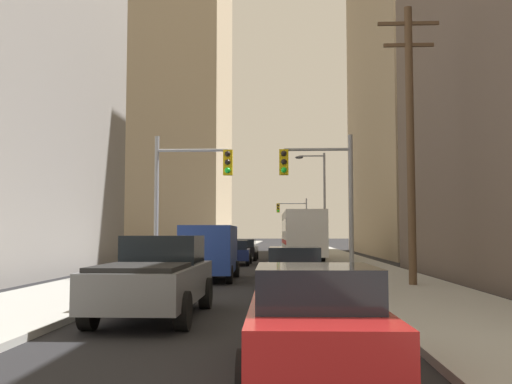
# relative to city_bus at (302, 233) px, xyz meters

# --- Properties ---
(sidewalk_left) EXTENTS (3.97, 160.00, 0.15)m
(sidewalk_left) POSITION_rel_city_bus_xyz_m (-7.95, 12.98, -1.85)
(sidewalk_left) COLOR #9E9E99
(sidewalk_left) RESTS_ON ground
(sidewalk_right) EXTENTS (3.97, 160.00, 0.15)m
(sidewalk_right) POSITION_rel_city_bus_xyz_m (2.85, 12.98, -1.85)
(sidewalk_right) COLOR #9E9E99
(sidewalk_right) RESTS_ON ground
(city_bus) EXTENTS (2.79, 11.56, 3.40)m
(city_bus) POSITION_rel_city_bus_xyz_m (0.00, 0.00, 0.00)
(city_bus) COLOR silver
(city_bus) RESTS_ON ground
(pickup_truck_grey) EXTENTS (2.20, 5.40, 1.90)m
(pickup_truck_grey) POSITION_rel_city_bus_xyz_m (-4.31, -26.73, -1.00)
(pickup_truck_grey) COLOR slate
(pickup_truck_grey) RESTS_ON ground
(cargo_van_blue) EXTENTS (2.16, 5.27, 2.26)m
(cargo_van_blue) POSITION_rel_city_bus_xyz_m (-4.36, -16.17, -0.64)
(cargo_van_blue) COLOR navy
(cargo_van_blue) RESTS_ON ground
(sedan_red) EXTENTS (1.95, 4.23, 1.52)m
(sedan_red) POSITION_rel_city_bus_xyz_m (-0.89, -32.23, -1.16)
(sedan_red) COLOR maroon
(sedan_red) RESTS_ON ground
(sedan_silver) EXTENTS (1.95, 4.22, 1.52)m
(sedan_silver) POSITION_rel_city_bus_xyz_m (-0.96, -21.74, -1.16)
(sedan_silver) COLOR #B7BABF
(sedan_silver) RESTS_ON ground
(sedan_navy) EXTENTS (1.96, 4.26, 1.52)m
(sedan_navy) POSITION_rel_city_bus_xyz_m (-4.28, -4.48, -1.16)
(sedan_navy) COLOR #141E4C
(sedan_navy) RESTS_ON ground
(sedan_black) EXTENTS (1.95, 4.23, 1.52)m
(sedan_black) POSITION_rel_city_bus_xyz_m (-4.13, 1.69, -1.16)
(sedan_black) COLOR black
(sedan_black) RESTS_ON ground
(traffic_signal_near_left) EXTENTS (3.25, 0.44, 6.00)m
(traffic_signal_near_left) POSITION_rel_city_bus_xyz_m (-5.20, -16.58, 2.09)
(traffic_signal_near_left) COLOR gray
(traffic_signal_near_left) RESTS_ON ground
(traffic_signal_near_right) EXTENTS (3.02, 0.44, 6.00)m
(traffic_signal_near_right) POSITION_rel_city_bus_xyz_m (0.21, -16.58, 2.08)
(traffic_signal_near_right) COLOR gray
(traffic_signal_near_right) RESTS_ON ground
(traffic_signal_far_right) EXTENTS (3.59, 0.44, 6.00)m
(traffic_signal_far_right) POSITION_rel_city_bus_xyz_m (-0.05, 27.23, 2.10)
(traffic_signal_far_right) COLOR gray
(traffic_signal_far_right) RESTS_ON ground
(utility_pole_right) EXTENTS (2.20, 0.28, 10.16)m
(utility_pole_right) POSITION_rel_city_bus_xyz_m (3.25, -19.55, 3.43)
(utility_pole_right) COLOR brown
(utility_pole_right) RESTS_ON ground
(street_lamp_right) EXTENTS (2.09, 0.32, 7.50)m
(street_lamp_right) POSITION_rel_city_bus_xyz_m (1.25, -0.34, 2.58)
(street_lamp_right) COLOR gray
(street_lamp_right) RESTS_ON ground
(building_left_far_tower) EXTENTS (20.82, 25.77, 73.96)m
(building_left_far_tower) POSITION_rel_city_bus_xyz_m (-21.32, 55.25, 35.05)
(building_left_far_tower) COLOR tan
(building_left_far_tower) RESTS_ON ground
(building_right_mid_block) EXTENTS (20.85, 28.22, 35.56)m
(building_right_mid_block) POSITION_rel_city_bus_xyz_m (16.69, 12.61, 15.85)
(building_right_mid_block) COLOR tan
(building_right_mid_block) RESTS_ON ground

